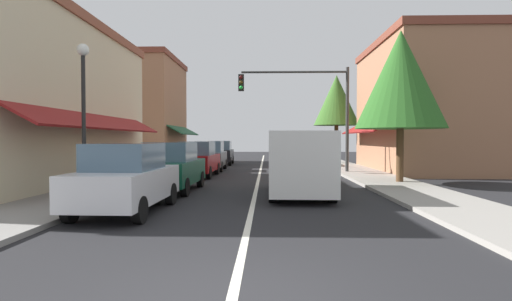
{
  "coord_description": "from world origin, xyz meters",
  "views": [
    {
      "loc": [
        0.41,
        -4.55,
        1.87
      ],
      "look_at": [
        -0.1,
        14.04,
        1.37
      ],
      "focal_mm": 28.84,
      "sensor_mm": 36.0,
      "label": 1
    }
  ],
  "objects_px": {
    "parked_car_nearest_left": "(126,179)",
    "parked_car_far_left": "(210,156)",
    "parked_car_second_left": "(171,167)",
    "van_in_lane": "(300,161)",
    "street_lamp_left_near": "(83,95)",
    "tree_right_near": "(401,80)",
    "parked_car_distant_left": "(220,153)",
    "parked_car_third_left": "(198,159)",
    "traffic_signal_mast_arm": "(309,100)",
    "tree_right_far": "(337,100)"
  },
  "relations": [
    {
      "from": "parked_car_far_left",
      "to": "tree_right_near",
      "type": "xyz_separation_m",
      "value": [
        8.99,
        -7.5,
        3.47
      ]
    },
    {
      "from": "tree_right_far",
      "to": "parked_car_distant_left",
      "type": "bearing_deg",
      "value": -174.03
    },
    {
      "from": "van_in_lane",
      "to": "street_lamp_left_near",
      "type": "xyz_separation_m",
      "value": [
        -6.59,
        -1.57,
        2.05
      ]
    },
    {
      "from": "parked_car_distant_left",
      "to": "parked_car_third_left",
      "type": "bearing_deg",
      "value": -91.31
    },
    {
      "from": "street_lamp_left_near",
      "to": "parked_car_second_left",
      "type": "bearing_deg",
      "value": 50.54
    },
    {
      "from": "parked_car_far_left",
      "to": "van_in_lane",
      "type": "distance_m",
      "value": 11.89
    },
    {
      "from": "parked_car_far_left",
      "to": "tree_right_far",
      "type": "relative_size",
      "value": 0.61
    },
    {
      "from": "parked_car_nearest_left",
      "to": "parked_car_far_left",
      "type": "relative_size",
      "value": 1.0
    },
    {
      "from": "tree_right_far",
      "to": "traffic_signal_mast_arm",
      "type": "bearing_deg",
      "value": -108.85
    },
    {
      "from": "parked_car_far_left",
      "to": "parked_car_distant_left",
      "type": "distance_m",
      "value": 5.6
    },
    {
      "from": "traffic_signal_mast_arm",
      "to": "van_in_lane",
      "type": "bearing_deg",
      "value": -97.69
    },
    {
      "from": "parked_car_nearest_left",
      "to": "parked_car_far_left",
      "type": "xyz_separation_m",
      "value": [
        0.12,
        14.41,
        0.0
      ]
    },
    {
      "from": "parked_car_nearest_left",
      "to": "van_in_lane",
      "type": "xyz_separation_m",
      "value": [
        4.68,
        3.43,
        0.27
      ]
    },
    {
      "from": "tree_right_near",
      "to": "parked_car_distant_left",
      "type": "bearing_deg",
      "value": 124.44
    },
    {
      "from": "parked_car_distant_left",
      "to": "van_in_lane",
      "type": "distance_m",
      "value": 17.19
    },
    {
      "from": "tree_right_near",
      "to": "parked_car_second_left",
      "type": "bearing_deg",
      "value": -164.14
    },
    {
      "from": "parked_car_far_left",
      "to": "tree_right_far",
      "type": "bearing_deg",
      "value": 36.06
    },
    {
      "from": "parked_car_third_left",
      "to": "traffic_signal_mast_arm",
      "type": "distance_m",
      "value": 6.92
    },
    {
      "from": "parked_car_third_left",
      "to": "tree_right_far",
      "type": "xyz_separation_m",
      "value": [
        8.73,
        10.73,
        3.94
      ]
    },
    {
      "from": "parked_car_second_left",
      "to": "tree_right_near",
      "type": "xyz_separation_m",
      "value": [
        8.97,
        2.55,
        3.47
      ]
    },
    {
      "from": "tree_right_near",
      "to": "traffic_signal_mast_arm",
      "type": "bearing_deg",
      "value": 120.99
    },
    {
      "from": "parked_car_third_left",
      "to": "parked_car_distant_left",
      "type": "height_order",
      "value": "same"
    },
    {
      "from": "parked_car_third_left",
      "to": "parked_car_far_left",
      "type": "distance_m",
      "value": 4.22
    },
    {
      "from": "street_lamp_left_near",
      "to": "traffic_signal_mast_arm",
      "type": "bearing_deg",
      "value": 53.25
    },
    {
      "from": "parked_car_nearest_left",
      "to": "street_lamp_left_near",
      "type": "relative_size",
      "value": 0.87
    },
    {
      "from": "van_in_lane",
      "to": "parked_car_far_left",
      "type": "bearing_deg",
      "value": 114.05
    },
    {
      "from": "street_lamp_left_near",
      "to": "tree_right_near",
      "type": "bearing_deg",
      "value": 24.58
    },
    {
      "from": "street_lamp_left_near",
      "to": "parked_car_nearest_left",
      "type": "bearing_deg",
      "value": -44.11
    },
    {
      "from": "parked_car_distant_left",
      "to": "van_in_lane",
      "type": "bearing_deg",
      "value": -75.73
    },
    {
      "from": "parked_car_second_left",
      "to": "parked_car_distant_left",
      "type": "bearing_deg",
      "value": 91.44
    },
    {
      "from": "traffic_signal_mast_arm",
      "to": "street_lamp_left_near",
      "type": "distance_m",
      "value": 13.05
    },
    {
      "from": "parked_car_distant_left",
      "to": "tree_right_near",
      "type": "relative_size",
      "value": 0.65
    },
    {
      "from": "parked_car_second_left",
      "to": "van_in_lane",
      "type": "xyz_separation_m",
      "value": [
        4.54,
        -0.92,
        0.27
      ]
    },
    {
      "from": "tree_right_near",
      "to": "parked_car_far_left",
      "type": "bearing_deg",
      "value": 140.15
    },
    {
      "from": "van_in_lane",
      "to": "street_lamp_left_near",
      "type": "height_order",
      "value": "street_lamp_left_near"
    },
    {
      "from": "parked_car_third_left",
      "to": "tree_right_far",
      "type": "relative_size",
      "value": 0.61
    },
    {
      "from": "parked_car_distant_left",
      "to": "parked_car_nearest_left",
      "type": "bearing_deg",
      "value": -91.44
    },
    {
      "from": "parked_car_third_left",
      "to": "van_in_lane",
      "type": "distance_m",
      "value": 8.17
    },
    {
      "from": "parked_car_second_left",
      "to": "parked_car_far_left",
      "type": "relative_size",
      "value": 1.0
    },
    {
      "from": "parked_car_nearest_left",
      "to": "street_lamp_left_near",
      "type": "distance_m",
      "value": 3.54
    },
    {
      "from": "parked_car_second_left",
      "to": "tree_right_near",
      "type": "bearing_deg",
      "value": 17.24
    },
    {
      "from": "parked_car_nearest_left",
      "to": "parked_car_second_left",
      "type": "bearing_deg",
      "value": 89.45
    },
    {
      "from": "parked_car_third_left",
      "to": "traffic_signal_mast_arm",
      "type": "xyz_separation_m",
      "value": [
        5.79,
        2.1,
        3.16
      ]
    },
    {
      "from": "parked_car_nearest_left",
      "to": "parked_car_far_left",
      "type": "bearing_deg",
      "value": 90.78
    },
    {
      "from": "van_in_lane",
      "to": "street_lamp_left_near",
      "type": "distance_m",
      "value": 7.08
    },
    {
      "from": "traffic_signal_mast_arm",
      "to": "tree_right_far",
      "type": "relative_size",
      "value": 0.9
    },
    {
      "from": "parked_car_third_left",
      "to": "parked_car_distant_left",
      "type": "distance_m",
      "value": 9.82
    },
    {
      "from": "parked_car_nearest_left",
      "to": "parked_car_far_left",
      "type": "distance_m",
      "value": 14.41
    },
    {
      "from": "tree_right_far",
      "to": "street_lamp_left_near",
      "type": "bearing_deg",
      "value": -119.39
    },
    {
      "from": "traffic_signal_mast_arm",
      "to": "street_lamp_left_near",
      "type": "bearing_deg",
      "value": -126.75
    }
  ]
}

